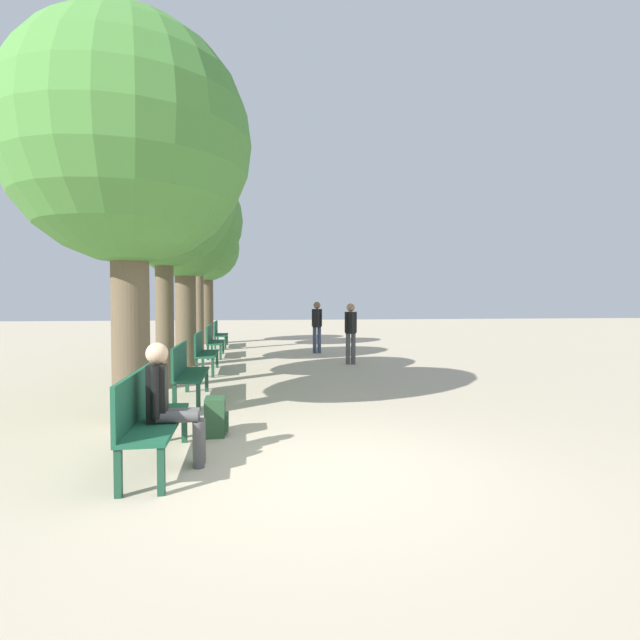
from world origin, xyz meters
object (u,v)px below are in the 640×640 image
tree_row_1 (163,196)px  backpack (216,417)px  pedestrian_mid (351,329)px  tree_row_2 (185,223)px  tree_row_4 (206,250)px  pedestrian_near (317,324)px  bench_row_2 (203,349)px  bench_row_3 (213,339)px  tree_row_3 (198,207)px  person_seated (169,400)px  bench_row_0 (146,412)px  tree_row_0 (128,145)px  bench_row_1 (186,368)px  bench_row_4 (219,332)px

tree_row_1 → backpack: (1.14, -3.55, -3.35)m
pedestrian_mid → tree_row_1: bearing=-144.8°
pedestrian_mid → tree_row_2: bearing=175.7°
tree_row_4 → pedestrian_near: bearing=-47.8°
pedestrian_near → pedestrian_mid: (0.47, -2.90, -0.02)m
backpack → tree_row_4: bearing=94.8°
tree_row_2 → pedestrian_near: bearing=34.8°
bench_row_2 → pedestrian_near: size_ratio=1.03×
bench_row_3 → tree_row_3: 4.51m
tree_row_3 → person_seated: size_ratio=4.93×
tree_row_3 → bench_row_0: bearing=-87.3°
tree_row_0 → backpack: 3.69m
bench_row_1 → bench_row_4: bearing=90.0°
tree_row_4 → pedestrian_near: size_ratio=3.07×
tree_row_3 → bench_row_2: bearing=-83.9°
bench_row_1 → tree_row_3: size_ratio=0.28×
tree_row_1 → tree_row_0: bearing=-90.0°
person_seated → pedestrian_mid: (3.42, 7.61, 0.25)m
tree_row_0 → tree_row_3: (0.00, 9.71, 1.02)m
tree_row_3 → pedestrian_near: size_ratio=3.72×
bench_row_4 → tree_row_3: size_ratio=0.28×
person_seated → bench_row_2: bearing=92.0°
bench_row_0 → tree_row_0: size_ratio=0.32×
bench_row_0 → tree_row_4: 14.87m
bench_row_1 → tree_row_0: 3.49m
person_seated → pedestrian_near: pedestrian_near is taller
bench_row_2 → person_seated: person_seated is taller
bench_row_2 → pedestrian_near: 5.05m
bench_row_0 → bench_row_3: size_ratio=1.00×
bench_row_4 → tree_row_4: (-0.53, 1.45, 3.05)m
person_seated → pedestrian_mid: size_ratio=0.77×
person_seated → tree_row_1: bearing=99.3°
bench_row_3 → bench_row_4: size_ratio=1.00×
tree_row_4 → tree_row_2: bearing=-90.0°
tree_row_1 → person_seated: size_ratio=4.06×
bench_row_2 → tree_row_2: (-0.53, 1.32, 3.07)m
person_seated → bench_row_0: bearing=165.8°
backpack → bench_row_2: bearing=96.3°
tree_row_0 → tree_row_4: size_ratio=1.07×
tree_row_0 → backpack: (1.14, -0.76, -3.43)m
tree_row_2 → pedestrian_near: tree_row_2 is taller
tree_row_4 → backpack: (1.14, -13.50, -3.36)m
tree_row_3 → tree_row_4: size_ratio=1.21×
backpack → pedestrian_near: (2.57, 9.40, 0.70)m
tree_row_1 → bench_row_4: bearing=86.4°
tree_row_4 → bench_row_4: bearing=-69.8°
bench_row_1 → tree_row_3: 9.24m
bench_row_4 → backpack: bearing=-87.1°
person_seated → pedestrian_mid: 8.35m
tree_row_0 → tree_row_1: size_ratio=1.07×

